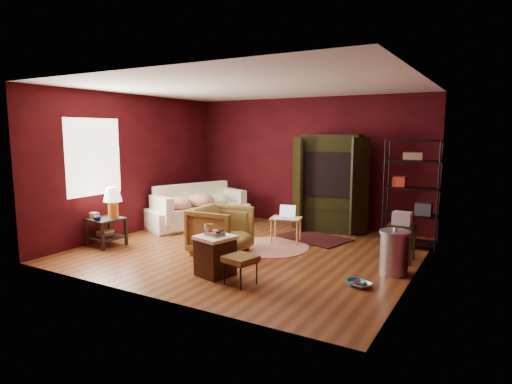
# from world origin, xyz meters

# --- Properties ---
(room) EXTENTS (5.54, 5.04, 2.84)m
(room) POSITION_xyz_m (-0.04, -0.01, 1.40)
(room) COLOR brown
(room) RESTS_ON ground
(sofa) EXTENTS (1.50, 2.27, 0.86)m
(sofa) POSITION_xyz_m (-1.94, 1.05, 0.43)
(sofa) COLOR white
(sofa) RESTS_ON ground
(armchair) EXTENTS (0.85, 0.90, 0.88)m
(armchair) POSITION_xyz_m (-0.31, -0.46, 0.44)
(armchair) COLOR black
(armchair) RESTS_ON ground
(pet_bowl_steel) EXTENTS (0.27, 0.16, 0.26)m
(pet_bowl_steel) POSITION_xyz_m (2.23, -0.85, 0.13)
(pet_bowl_steel) COLOR #BABDC2
(pet_bowl_steel) RESTS_ON ground
(pet_bowl_turquoise) EXTENTS (0.26, 0.10, 0.25)m
(pet_bowl_turquoise) POSITION_xyz_m (2.14, -0.83, 0.12)
(pet_bowl_turquoise) COLOR #25A5B0
(pet_bowl_turquoise) RESTS_ON ground
(vase) EXTENTS (0.14, 0.14, 0.13)m
(vase) POSITION_xyz_m (-2.34, -1.31, 0.58)
(vase) COLOR #0C1040
(vase) RESTS_ON side_table
(mug) EXTENTS (0.16, 0.15, 0.13)m
(mug) POSITION_xyz_m (0.16, -1.43, 0.71)
(mug) COLOR #D4C367
(mug) RESTS_ON hamper
(side_table) EXTENTS (0.60, 0.60, 1.07)m
(side_table) POSITION_xyz_m (-2.32, -1.05, 0.64)
(side_table) COLOR black
(side_table) RESTS_ON ground
(sofa_cushions) EXTENTS (1.44, 2.14, 0.84)m
(sofa_cushions) POSITION_xyz_m (-1.97, 1.07, 0.41)
(sofa_cushions) COLOR white
(sofa_cushions) RESTS_ON sofa
(hamper) EXTENTS (0.57, 0.57, 0.67)m
(hamper) POSITION_xyz_m (0.25, -1.42, 0.30)
(hamper) COLOR #40250E
(hamper) RESTS_ON ground
(footstool) EXTENTS (0.46, 0.46, 0.40)m
(footstool) POSITION_xyz_m (0.77, -1.55, 0.34)
(footstool) COLOR black
(footstool) RESTS_ON ground
(rug_round) EXTENTS (1.80, 1.80, 0.01)m
(rug_round) POSITION_xyz_m (0.21, 0.30, 0.01)
(rug_round) COLOR beige
(rug_round) RESTS_ON ground
(rug_oriental) EXTENTS (1.49, 1.18, 0.01)m
(rug_oriental) POSITION_xyz_m (0.67, 1.28, 0.02)
(rug_oriental) COLOR #4C1415
(rug_oriental) RESTS_ON ground
(laptop_desk) EXTENTS (0.63, 0.54, 0.69)m
(laptop_desk) POSITION_xyz_m (0.33, 0.75, 0.43)
(laptop_desk) COLOR #F4B06F
(laptop_desk) RESTS_ON ground
(tv_armoire) EXTENTS (1.56, 0.97, 2.00)m
(tv_armoire) POSITION_xyz_m (0.70, 2.05, 1.04)
(tv_armoire) COLOR black
(tv_armoire) RESTS_ON ground
(wire_shelving) EXTENTS (0.95, 0.42, 1.92)m
(wire_shelving) POSITION_xyz_m (2.40, 1.58, 1.06)
(wire_shelving) COLOR black
(wire_shelving) RESTS_ON ground
(small_stand) EXTENTS (0.40, 0.40, 0.80)m
(small_stand) POSITION_xyz_m (2.43, 0.61, 0.60)
(small_stand) COLOR black
(small_stand) RESTS_ON ground
(trash_can) EXTENTS (0.58, 0.58, 0.69)m
(trash_can) POSITION_xyz_m (2.47, -0.07, 0.33)
(trash_can) COLOR silver
(trash_can) RESTS_ON ground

